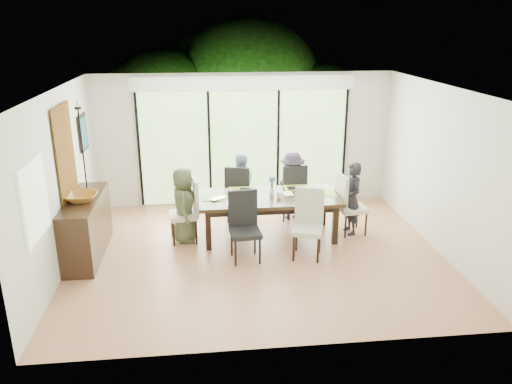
{
  "coord_description": "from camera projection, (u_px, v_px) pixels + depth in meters",
  "views": [
    {
      "loc": [
        -0.85,
        -7.4,
        3.64
      ],
      "look_at": [
        0.0,
        0.25,
        1.0
      ],
      "focal_mm": 35.0,
      "sensor_mm": 36.0,
      "label": 1
    }
  ],
  "objects": [
    {
      "name": "wall_front",
      "position": [
        284.0,
        243.0,
        5.43
      ],
      "size": [
        6.0,
        0.02,
        2.7
      ],
      "primitive_type": "cube",
      "color": "beige",
      "rests_on": "floor"
    },
    {
      "name": "candlestick_pan",
      "position": [
        78.0,
        108.0,
        7.78
      ],
      "size": [
        0.11,
        0.11,
        0.03
      ],
      "primitive_type": "cylinder",
      "color": "black",
      "rests_on": "sideboard"
    },
    {
      "name": "candlestick_base",
      "position": [
        87.0,
        190.0,
        8.22
      ],
      "size": [
        0.11,
        0.11,
        0.04
      ],
      "primitive_type": "cylinder",
      "color": "black",
      "rests_on": "sideboard"
    },
    {
      "name": "foliage_mid",
      "position": [
        248.0,
        95.0,
        13.14
      ],
      "size": [
        4.0,
        4.0,
        4.0
      ],
      "primitive_type": "sphere",
      "color": "#14380F",
      "rests_on": "ground"
    },
    {
      "name": "table_top",
      "position": [
        269.0,
        198.0,
        8.68
      ],
      "size": [
        2.44,
        1.12,
        0.06
      ],
      "primitive_type": "cube",
      "color": "black",
      "rests_on": "floor"
    },
    {
      "name": "mullion_c",
      "position": [
        278.0,
        147.0,
        10.23
      ],
      "size": [
        0.05,
        0.04,
        2.3
      ],
      "primitive_type": "cube",
      "color": "black",
      "rests_on": "wall_back"
    },
    {
      "name": "laptop",
      "position": [
        221.0,
        199.0,
        8.48
      ],
      "size": [
        0.4,
        0.37,
        0.03
      ],
      "primitive_type": "imported",
      "rotation": [
        0.0,
        0.0,
        0.59
      ],
      "color": "silver",
      "rests_on": "table_top"
    },
    {
      "name": "glass_doors",
      "position": [
        244.0,
        148.0,
        10.16
      ],
      "size": [
        4.2,
        0.02,
        2.3
      ],
      "primitive_type": "cube",
      "color": "#598C3F",
      "rests_on": "wall_back"
    },
    {
      "name": "ceiling",
      "position": [
        258.0,
        88.0,
        7.35
      ],
      "size": [
        6.0,
        5.0,
        0.01
      ],
      "primitive_type": "cube",
      "color": "white",
      "rests_on": "wall_back"
    },
    {
      "name": "wall_back",
      "position": [
        244.0,
        140.0,
        10.15
      ],
      "size": [
        6.0,
        0.02,
        2.7
      ],
      "primitive_type": "cube",
      "color": "beige",
      "rests_on": "floor"
    },
    {
      "name": "blinds_header",
      "position": [
        244.0,
        83.0,
        9.73
      ],
      "size": [
        4.4,
        0.06,
        0.28
      ],
      "primitive_type": "cube",
      "color": "white",
      "rests_on": "wall_back"
    },
    {
      "name": "person_left_end",
      "position": [
        184.0,
        205.0,
        8.55
      ],
      "size": [
        0.41,
        0.63,
        1.31
      ],
      "primitive_type": "imported",
      "rotation": [
        0.0,
        0.0,
        1.52
      ],
      "color": "#464F35",
      "rests_on": "floor"
    },
    {
      "name": "tablet_far_l",
      "position": [
        247.0,
        190.0,
        8.96
      ],
      "size": [
        0.26,
        0.18,
        0.01
      ],
      "primitive_type": "cube",
      "color": "black",
      "rests_on": "table_top"
    },
    {
      "name": "chair_near_left",
      "position": [
        245.0,
        227.0,
        7.86
      ],
      "size": [
        0.51,
        0.51,
        1.12
      ],
      "primitive_type": null,
      "rotation": [
        0.0,
        0.0,
        0.09
      ],
      "color": "black",
      "rests_on": "floor"
    },
    {
      "name": "tablet_far_r",
      "position": [
        294.0,
        188.0,
        9.04
      ],
      "size": [
        0.24,
        0.17,
        0.01
      ],
      "primitive_type": "cube",
      "color": "black",
      "rests_on": "table_top"
    },
    {
      "name": "placemat_left",
      "position": [
        215.0,
        198.0,
        8.57
      ],
      "size": [
        0.45,
        0.33,
        0.01
      ],
      "primitive_type": "cube",
      "color": "#7CB23F",
      "rests_on": "table_top"
    },
    {
      "name": "person_far_left",
      "position": [
        240.0,
        188.0,
        9.43
      ],
      "size": [
        0.66,
        0.47,
        1.31
      ],
      "primitive_type": "imported",
      "rotation": [
        0.0,
        0.0,
        3.29
      ],
      "color": "#7B93B2",
      "rests_on": "floor"
    },
    {
      "name": "wall_right",
      "position": [
        441.0,
        170.0,
        8.1
      ],
      "size": [
        0.02,
        5.0,
        2.7
      ],
      "primitive_type": "cube",
      "color": "silver",
      "rests_on": "floor"
    },
    {
      "name": "cup_c",
      "position": [
        313.0,
        190.0,
        8.83
      ],
      "size": [
        0.13,
        0.13,
        0.1
      ],
      "primitive_type": "imported",
      "rotation": [
        0.0,
        0.0,
        3.11
      ],
      "color": "white",
      "rests_on": "table_top"
    },
    {
      "name": "chair_left_end",
      "position": [
        183.0,
        210.0,
        8.58
      ],
      "size": [
        0.52,
        0.52,
        1.12
      ],
      "primitive_type": null,
      "rotation": [
        0.0,
        0.0,
        -1.45
      ],
      "color": "beige",
      "rests_on": "floor"
    },
    {
      "name": "candle",
      "position": [
        77.0,
        104.0,
        7.76
      ],
      "size": [
        0.04,
        0.04,
        0.11
      ],
      "primitive_type": "cylinder",
      "color": "silver",
      "rests_on": "sideboard"
    },
    {
      "name": "wall_left",
      "position": [
        59.0,
        182.0,
        7.48
      ],
      "size": [
        0.02,
        5.0,
        2.7
      ],
      "primitive_type": "cube",
      "color": "silver",
      "rests_on": "floor"
    },
    {
      "name": "bowl",
      "position": [
        81.0,
        197.0,
        7.79
      ],
      "size": [
        0.52,
        0.52,
        0.13
      ],
      "primitive_type": "imported",
      "color": "#966020",
      "rests_on": "sideboard"
    },
    {
      "name": "foliage_far",
      "position": [
        210.0,
        99.0,
        13.75
      ],
      "size": [
        3.6,
        3.6,
        3.6
      ],
      "primitive_type": "sphere",
      "color": "#14380F",
      "rests_on": "ground"
    },
    {
      "name": "table_leg_br",
      "position": [
        323.0,
        207.0,
        9.32
      ],
      "size": [
        0.09,
        0.09,
        0.7
      ],
      "primitive_type": "cube",
      "color": "black",
      "rests_on": "floor"
    },
    {
      "name": "mullion_a",
      "position": [
        139.0,
        151.0,
        9.93
      ],
      "size": [
        0.05,
        0.04,
        2.3
      ],
      "primitive_type": "cube",
      "color": "black",
      "rests_on": "wall_back"
    },
    {
      "name": "floor",
      "position": [
        258.0,
        254.0,
        8.23
      ],
      "size": [
        6.0,
        5.0,
        0.01
      ],
      "primitive_type": "cube",
      "color": "#995A3D",
      "rests_on": "ground"
    },
    {
      "name": "table_leg_fr",
      "position": [
        335.0,
        225.0,
        8.51
      ],
      "size": [
        0.09,
        0.09,
        0.7
      ],
      "primitive_type": "cube",
      "color": "black",
      "rests_on": "floor"
    },
    {
      "name": "person_far_right",
      "position": [
        292.0,
        186.0,
        9.54
      ],
      "size": [
        0.65,
        0.45,
        1.31
      ],
      "primitive_type": "imported",
      "rotation": [
        0.0,
        0.0,
        3.25
      ],
      "color": "#2C2132",
      "rests_on": "floor"
    },
    {
      "name": "placemat_far_l",
      "position": [
        242.0,
        189.0,
        8.99
      ],
      "size": [
        0.45,
        0.33,
        0.01
      ],
      "primitive_type": "cube",
      "color": "#A0B340",
      "rests_on": "table_top"
    },
    {
      "name": "placemat_right",
      "position": [
        323.0,
        194.0,
        8.76
      ],
      "size": [
        0.45,
        0.33,
        0.01
      ],
      "primitive_type": "cube",
      "color": "#8FBE43",
      "rests_on": "table_top"
    },
    {
      "name": "tapestry",
      "position": [
        65.0,
        153.0,
        7.74
      ],
      "size": [
        0.02,
        1.0,
        1.5
      ],
      "primitive_type": "cube",
      "color": "brown",
      "rests_on": "wall_left"
    },
    {
      "name": "foliage_right",
      "position": [
        321.0,
        119.0,
        12.75
      ],
      "size": [
        2.8,
        2.8,
        2.8
      ],
      "primitive_type": "sphere",
      "color": "#14380F",
      "rests_on": "ground"
    },
    {
      "name": "book",
      "position": [
        283.0,
        194.0,
        8.74
      ],
      "size": [
        0.19,
        0.24,
        0.02
      ],
      "primitive_type": "imported",
      "rotation": [
        0.0,
        0.0,
        0.09
      ],
      "color": "white",
      "rests_on": "table_top"
    },
    {
      "name": "deck",
      "position": [
        241.0,
        191.0,
        11.44
      ],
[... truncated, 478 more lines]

